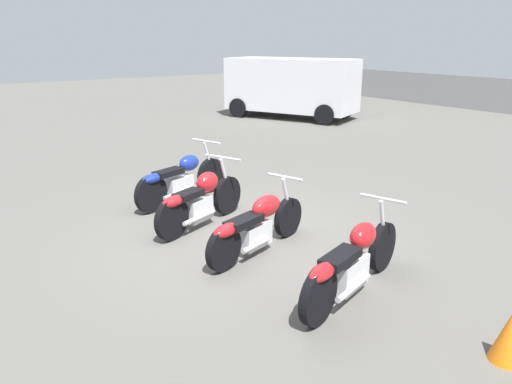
{
  "coord_description": "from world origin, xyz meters",
  "views": [
    {
      "loc": [
        5.75,
        -3.81,
        2.85
      ],
      "look_at": [
        0.0,
        0.3,
        0.65
      ],
      "focal_mm": 35.0,
      "sensor_mm": 36.0,
      "label": 1
    }
  ],
  "objects_px": {
    "motorcycle_slot_0": "(180,180)",
    "motorcycle_slot_3": "(352,263)",
    "traffic_cone_far": "(511,335)",
    "motorcycle_slot_1": "(200,200)",
    "parked_van": "(292,85)",
    "motorcycle_slot_2": "(257,225)"
  },
  "relations": [
    {
      "from": "motorcycle_slot_1",
      "to": "traffic_cone_far",
      "type": "bearing_deg",
      "value": -13.69
    },
    {
      "from": "motorcycle_slot_0",
      "to": "motorcycle_slot_3",
      "type": "distance_m",
      "value": 4.19
    },
    {
      "from": "motorcycle_slot_2",
      "to": "motorcycle_slot_1",
      "type": "bearing_deg",
      "value": 168.58
    },
    {
      "from": "motorcycle_slot_3",
      "to": "parked_van",
      "type": "xyz_separation_m",
      "value": [
        -10.72,
        7.92,
        0.77
      ]
    },
    {
      "from": "motorcycle_slot_2",
      "to": "motorcycle_slot_3",
      "type": "xyz_separation_m",
      "value": [
        1.6,
        0.18,
        0.01
      ]
    },
    {
      "from": "motorcycle_slot_1",
      "to": "motorcycle_slot_0",
      "type": "bearing_deg",
      "value": 144.69
    },
    {
      "from": "motorcycle_slot_0",
      "to": "motorcycle_slot_2",
      "type": "height_order",
      "value": "motorcycle_slot_0"
    },
    {
      "from": "motorcycle_slot_1",
      "to": "traffic_cone_far",
      "type": "relative_size",
      "value": 3.6
    },
    {
      "from": "parked_van",
      "to": "traffic_cone_far",
      "type": "bearing_deg",
      "value": 34.34
    },
    {
      "from": "motorcycle_slot_2",
      "to": "parked_van",
      "type": "distance_m",
      "value": 12.22
    },
    {
      "from": "motorcycle_slot_2",
      "to": "traffic_cone_far",
      "type": "xyz_separation_m",
      "value": [
        3.29,
        0.48,
        -0.14
      ]
    },
    {
      "from": "traffic_cone_far",
      "to": "motorcycle_slot_3",
      "type": "bearing_deg",
      "value": -170.05
    },
    {
      "from": "motorcycle_slot_0",
      "to": "motorcycle_slot_1",
      "type": "bearing_deg",
      "value": -31.42
    },
    {
      "from": "motorcycle_slot_2",
      "to": "motorcycle_slot_3",
      "type": "bearing_deg",
      "value": -10.8
    },
    {
      "from": "motorcycle_slot_0",
      "to": "traffic_cone_far",
      "type": "height_order",
      "value": "motorcycle_slot_0"
    },
    {
      "from": "motorcycle_slot_3",
      "to": "traffic_cone_far",
      "type": "bearing_deg",
      "value": -7.42
    },
    {
      "from": "motorcycle_slot_1",
      "to": "motorcycle_slot_3",
      "type": "xyz_separation_m",
      "value": [
        2.93,
        0.31,
        -0.01
      ]
    },
    {
      "from": "motorcycle_slot_3",
      "to": "traffic_cone_far",
      "type": "height_order",
      "value": "motorcycle_slot_3"
    },
    {
      "from": "motorcycle_slot_2",
      "to": "motorcycle_slot_3",
      "type": "distance_m",
      "value": 1.61
    },
    {
      "from": "motorcycle_slot_0",
      "to": "motorcycle_slot_3",
      "type": "xyz_separation_m",
      "value": [
        4.19,
        -0.0,
        -0.0
      ]
    },
    {
      "from": "motorcycle_slot_1",
      "to": "motorcycle_slot_3",
      "type": "height_order",
      "value": "motorcycle_slot_1"
    },
    {
      "from": "traffic_cone_far",
      "to": "motorcycle_slot_2",
      "type": "bearing_deg",
      "value": -171.79
    }
  ]
}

